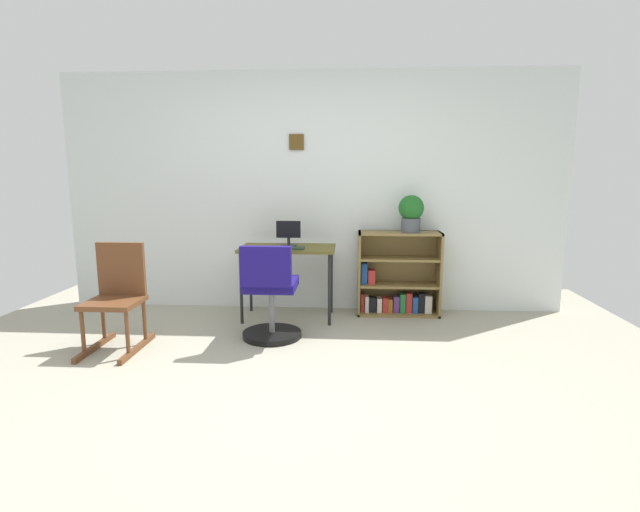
{
  "coord_description": "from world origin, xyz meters",
  "views": [
    {
      "loc": [
        0.41,
        -2.94,
        1.44
      ],
      "look_at": [
        0.15,
        1.11,
        0.74
      ],
      "focal_mm": 27.24,
      "sensor_mm": 36.0,
      "label": 1
    }
  ],
  "objects_px": {
    "rocking_chair": "(117,296)",
    "bookshelf_low": "(397,278)",
    "monitor": "(289,234)",
    "desk": "(288,254)",
    "office_chair": "(270,298)",
    "potted_plant_on_shelf": "(411,212)",
    "keyboard": "(286,248)"
  },
  "relations": [
    {
      "from": "monitor",
      "to": "office_chair",
      "type": "xyz_separation_m",
      "value": [
        -0.07,
        -0.69,
        -0.47
      ]
    },
    {
      "from": "rocking_chair",
      "to": "bookshelf_low",
      "type": "height_order",
      "value": "rocking_chair"
    },
    {
      "from": "office_chair",
      "to": "rocking_chair",
      "type": "distance_m",
      "value": 1.26
    },
    {
      "from": "monitor",
      "to": "bookshelf_low",
      "type": "height_order",
      "value": "monitor"
    },
    {
      "from": "desk",
      "to": "keyboard",
      "type": "distance_m",
      "value": 0.15
    },
    {
      "from": "potted_plant_on_shelf",
      "to": "office_chair",
      "type": "bearing_deg",
      "value": -146.96
    },
    {
      "from": "keyboard",
      "to": "bookshelf_low",
      "type": "relative_size",
      "value": 0.42
    },
    {
      "from": "bookshelf_low",
      "to": "monitor",
      "type": "bearing_deg",
      "value": -169.94
    },
    {
      "from": "desk",
      "to": "potted_plant_on_shelf",
      "type": "height_order",
      "value": "potted_plant_on_shelf"
    },
    {
      "from": "desk",
      "to": "rocking_chair",
      "type": "height_order",
      "value": "rocking_chair"
    },
    {
      "from": "office_chair",
      "to": "potted_plant_on_shelf",
      "type": "relative_size",
      "value": 2.32
    },
    {
      "from": "potted_plant_on_shelf",
      "to": "rocking_chair",
      "type": "bearing_deg",
      "value": -156.44
    },
    {
      "from": "bookshelf_low",
      "to": "office_chair",
      "type": "bearing_deg",
      "value": -142.73
    },
    {
      "from": "office_chair",
      "to": "potted_plant_on_shelf",
      "type": "height_order",
      "value": "potted_plant_on_shelf"
    },
    {
      "from": "monitor",
      "to": "bookshelf_low",
      "type": "bearing_deg",
      "value": 10.06
    },
    {
      "from": "monitor",
      "to": "office_chair",
      "type": "height_order",
      "value": "monitor"
    },
    {
      "from": "monitor",
      "to": "desk",
      "type": "bearing_deg",
      "value": -96.46
    },
    {
      "from": "rocking_chair",
      "to": "office_chair",
      "type": "bearing_deg",
      "value": 11.98
    },
    {
      "from": "monitor",
      "to": "office_chair",
      "type": "bearing_deg",
      "value": -96.13
    },
    {
      "from": "office_chair",
      "to": "desk",
      "type": "bearing_deg",
      "value": 83.89
    },
    {
      "from": "keyboard",
      "to": "rocking_chair",
      "type": "height_order",
      "value": "rocking_chair"
    },
    {
      "from": "monitor",
      "to": "rocking_chair",
      "type": "bearing_deg",
      "value": -143.78
    },
    {
      "from": "bookshelf_low",
      "to": "potted_plant_on_shelf",
      "type": "distance_m",
      "value": 0.69
    },
    {
      "from": "office_chair",
      "to": "monitor",
      "type": "bearing_deg",
      "value": 83.87
    },
    {
      "from": "rocking_chair",
      "to": "bookshelf_low",
      "type": "xyz_separation_m",
      "value": [
        2.39,
        1.15,
        -0.07
      ]
    },
    {
      "from": "desk",
      "to": "rocking_chair",
      "type": "distance_m",
      "value": 1.6
    },
    {
      "from": "keyboard",
      "to": "bookshelf_low",
      "type": "bearing_deg",
      "value": 18.61
    },
    {
      "from": "desk",
      "to": "rocking_chair",
      "type": "relative_size",
      "value": 1.06
    },
    {
      "from": "monitor",
      "to": "potted_plant_on_shelf",
      "type": "height_order",
      "value": "potted_plant_on_shelf"
    },
    {
      "from": "desk",
      "to": "office_chair",
      "type": "xyz_separation_m",
      "value": [
        -0.07,
        -0.65,
        -0.28
      ]
    },
    {
      "from": "desk",
      "to": "bookshelf_low",
      "type": "bearing_deg",
      "value": 12.18
    },
    {
      "from": "potted_plant_on_shelf",
      "to": "desk",
      "type": "bearing_deg",
      "value": -171.4
    }
  ]
}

